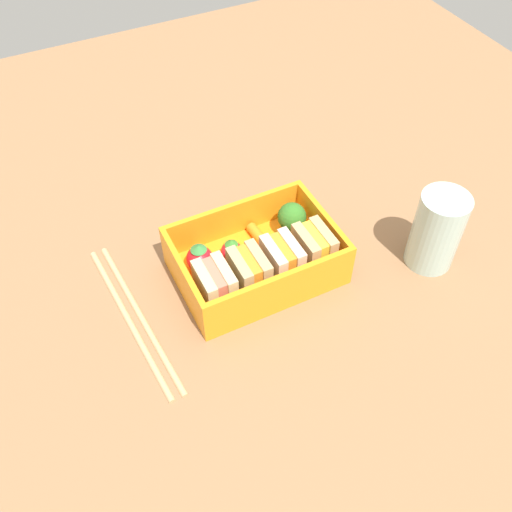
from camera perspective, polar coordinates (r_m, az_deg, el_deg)
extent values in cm
cube|color=#926844|center=(64.74, 0.00, -2.17)|extent=(120.00, 120.00, 2.00)
cube|color=orange|center=(63.51, 0.00, -1.25)|extent=(17.33, 12.04, 1.20)
cube|color=orange|center=(58.17, 2.51, -3.34)|extent=(17.33, 0.60, 4.37)
cube|color=orange|center=(64.98, -2.25, 3.79)|extent=(17.33, 0.60, 4.37)
cube|color=orange|center=(64.38, 6.69, 2.89)|extent=(0.60, 10.84, 4.37)
cube|color=orange|center=(59.46, -7.24, -2.25)|extent=(0.60, 10.84, 4.37)
cube|color=tan|center=(62.44, 6.64, 1.16)|extent=(1.09, 4.61, 4.54)
cube|color=yellow|center=(62.01, 5.78, 0.83)|extent=(1.09, 4.24, 4.17)
cube|color=tan|center=(61.59, 4.90, 0.50)|extent=(1.09, 4.61, 4.54)
cube|color=beige|center=(60.98, 3.52, -0.03)|extent=(1.09, 4.61, 4.54)
cube|color=orange|center=(60.61, 2.61, -0.37)|extent=(1.09, 4.24, 4.17)
cube|color=beige|center=(60.26, 1.70, -0.72)|extent=(1.09, 4.61, 4.54)
cube|color=tan|center=(59.74, 0.25, -1.27)|extent=(1.09, 4.61, 4.54)
cube|color=orange|center=(59.43, -0.69, -1.63)|extent=(1.09, 4.24, 4.17)
cube|color=tan|center=(59.14, -1.64, -1.99)|extent=(1.09, 4.61, 4.54)
cube|color=#D9C389|center=(58.73, -3.14, -2.56)|extent=(1.09, 4.61, 4.54)
cube|color=#D87259|center=(58.49, -4.11, -2.92)|extent=(1.09, 4.24, 4.17)
cube|color=#D9C389|center=(58.27, -5.09, -3.29)|extent=(1.09, 4.61, 4.54)
cylinder|color=#81CF6E|center=(66.05, 3.54, 2.81)|extent=(1.10, 1.10, 1.39)
sphere|color=#357625|center=(64.74, 3.61, 3.95)|extent=(3.28, 3.28, 3.28)
cylinder|color=orange|center=(64.96, 0.39, 1.81)|extent=(1.48, 4.28, 1.20)
sphere|color=red|center=(62.76, -2.44, 0.43)|extent=(2.44, 2.44, 2.44)
cone|color=#39872E|center=(61.64, -2.49, 1.37)|extent=(1.46, 1.46, 0.60)
sphere|color=red|center=(61.98, -5.66, -0.28)|extent=(2.96, 2.96, 2.96)
cone|color=#37843C|center=(60.66, -5.78, 0.83)|extent=(1.77, 1.77, 0.60)
cylinder|color=tan|center=(61.13, -11.48, -5.81)|extent=(2.27, 21.57, 0.70)
cylinder|color=tan|center=(60.99, -12.60, -6.29)|extent=(2.27, 21.57, 0.70)
cylinder|color=silver|center=(64.75, 17.62, 2.43)|extent=(5.33, 5.33, 9.41)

